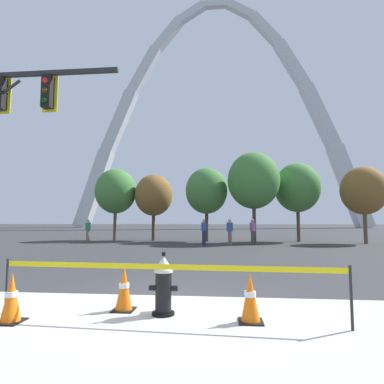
# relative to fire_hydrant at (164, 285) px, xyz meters

# --- Properties ---
(ground_plane) EXTENTS (240.00, 240.00, 0.00)m
(ground_plane) POSITION_rel_fire_hydrant_xyz_m (-0.16, 0.91, -0.47)
(ground_plane) COLOR #333335
(fire_hydrant) EXTENTS (0.46, 0.48, 0.99)m
(fire_hydrant) POSITION_rel_fire_hydrant_xyz_m (0.00, 0.00, 0.00)
(fire_hydrant) COLOR black
(fire_hydrant) RESTS_ON ground
(caution_tape_barrier) EXTENTS (5.27, 0.30, 0.88)m
(caution_tape_barrier) POSITION_rel_fire_hydrant_xyz_m (0.09, -0.34, 0.15)
(caution_tape_barrier) COLOR #232326
(caution_tape_barrier) RESTS_ON ground
(traffic_cone_by_hydrant) EXTENTS (0.36, 0.36, 0.73)m
(traffic_cone_by_hydrant) POSITION_rel_fire_hydrant_xyz_m (1.35, -0.25, -0.11)
(traffic_cone_by_hydrant) COLOR black
(traffic_cone_by_hydrant) RESTS_ON ground
(traffic_cone_mid_sidewalk) EXTENTS (0.36, 0.36, 0.73)m
(traffic_cone_mid_sidewalk) POSITION_rel_fire_hydrant_xyz_m (-0.70, 0.16, -0.11)
(traffic_cone_mid_sidewalk) COLOR black
(traffic_cone_mid_sidewalk) RESTS_ON ground
(traffic_cone_curb_edge) EXTENTS (0.36, 0.36, 0.73)m
(traffic_cone_curb_edge) POSITION_rel_fire_hydrant_xyz_m (-2.17, -0.60, -0.11)
(traffic_cone_curb_edge) COLOR black
(traffic_cone_curb_edge) RESTS_ON ground
(monument_arch) EXTENTS (62.77, 2.89, 51.34)m
(monument_arch) POSITION_rel_fire_hydrant_xyz_m (-0.16, 62.12, 22.25)
(monument_arch) COLOR silver
(monument_arch) RESTS_ON ground
(tree_far_left) EXTENTS (3.12, 3.12, 5.46)m
(tree_far_left) POSITION_rel_fire_hydrant_xyz_m (-7.22, 18.36, 3.27)
(tree_far_left) COLOR brown
(tree_far_left) RESTS_ON ground
(tree_left_mid) EXTENTS (2.85, 2.85, 4.98)m
(tree_left_mid) POSITION_rel_fire_hydrant_xyz_m (-4.22, 18.31, 2.94)
(tree_left_mid) COLOR #473323
(tree_left_mid) RESTS_ON ground
(tree_center_left) EXTENTS (3.05, 3.05, 5.33)m
(tree_center_left) POSITION_rel_fire_hydrant_xyz_m (-0.19, 17.72, 3.18)
(tree_center_left) COLOR #473323
(tree_center_left) RESTS_ON ground
(tree_center_right) EXTENTS (3.51, 3.51, 6.15)m
(tree_center_right) POSITION_rel_fire_hydrant_xyz_m (3.08, 16.46, 3.74)
(tree_center_right) COLOR brown
(tree_center_right) RESTS_ON ground
(tree_right_mid) EXTENTS (3.22, 3.22, 5.64)m
(tree_right_mid) POSITION_rel_fire_hydrant_xyz_m (6.34, 18.11, 3.39)
(tree_right_mid) COLOR brown
(tree_right_mid) RESTS_ON ground
(tree_far_right) EXTENTS (2.89, 2.89, 5.05)m
(tree_far_right) POSITION_rel_fire_hydrant_xyz_m (10.19, 16.46, 2.99)
(tree_far_right) COLOR brown
(tree_far_right) RESTS_ON ground
(pedestrian_walking_left) EXTENTS (0.39, 0.31, 1.59)m
(pedestrian_walking_left) POSITION_rel_fire_hydrant_xyz_m (-7.93, 15.15, 0.35)
(pedestrian_walking_left) COLOR brown
(pedestrian_walking_left) RESTS_ON ground
(pedestrian_standing_center) EXTENTS (0.32, 0.39, 1.59)m
(pedestrian_standing_center) POSITION_rel_fire_hydrant_xyz_m (-0.18, 14.11, 0.35)
(pedestrian_standing_center) COLOR #232847
(pedestrian_standing_center) RESTS_ON ground
(pedestrian_walking_right) EXTENTS (0.39, 0.32, 1.59)m
(pedestrian_walking_right) POSITION_rel_fire_hydrant_xyz_m (1.39, 14.59, 0.35)
(pedestrian_walking_right) COLOR brown
(pedestrian_walking_right) RESTS_ON ground
(pedestrian_near_trees) EXTENTS (0.35, 0.39, 1.59)m
(pedestrian_near_trees) POSITION_rel_fire_hydrant_xyz_m (2.80, 14.66, 0.35)
(pedestrian_near_trees) COLOR #38383D
(pedestrian_near_trees) RESTS_ON ground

